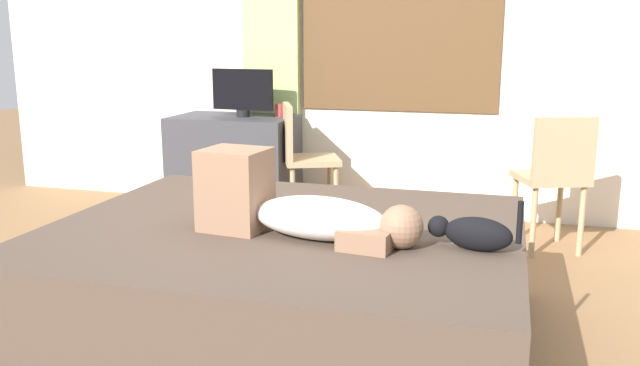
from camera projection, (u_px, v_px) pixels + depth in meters
ground_plane at (255, 355)px, 2.81m from camera, size 16.00×16.00×0.00m
back_wall_with_window at (378, 19)px, 4.88m from camera, size 6.40×0.14×2.90m
bed at (286, 283)px, 2.92m from camera, size 2.05×1.70×0.53m
person_lying at (297, 208)px, 2.69m from camera, size 0.94×0.35×0.34m
cat at (473, 233)px, 2.51m from camera, size 0.35×0.16×0.21m
desk at (235, 165)px, 5.01m from camera, size 0.90×0.56×0.74m
tv_monitor at (243, 92)px, 4.87m from camera, size 0.48×0.10×0.35m
cup at (279, 110)px, 4.90m from camera, size 0.07×0.07×0.10m
chair_by_desk at (302, 154)px, 4.70m from camera, size 0.50×0.50×0.86m
chair_spare at (555, 173)px, 4.04m from camera, size 0.49×0.49×0.86m
curtain_left at (271, 41)px, 5.02m from camera, size 0.44×0.06×2.58m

